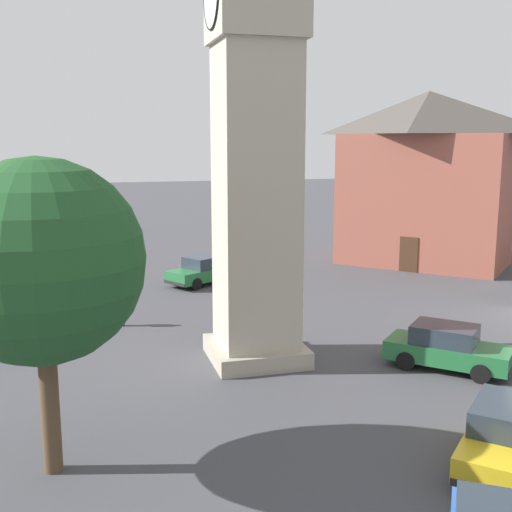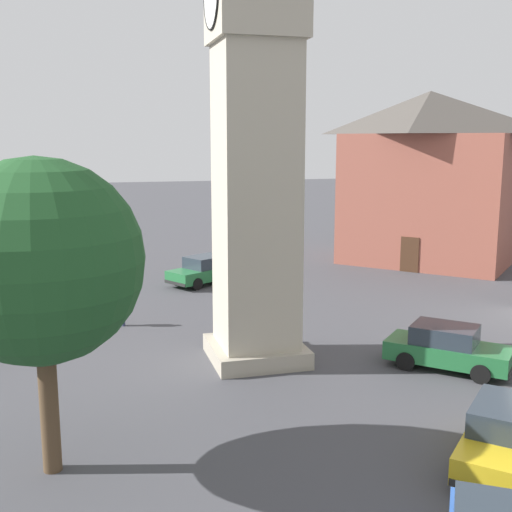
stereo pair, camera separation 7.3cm
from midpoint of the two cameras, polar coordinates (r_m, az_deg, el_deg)
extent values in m
plane|color=#424247|center=(23.06, 0.09, -9.25)|extent=(200.00, 200.00, 0.00)
cube|color=#A59C89|center=(22.97, 0.09, -8.54)|extent=(3.25, 3.25, 0.60)
cube|color=#B7AD99|center=(21.82, 0.10, 5.14)|extent=(2.60, 2.60, 10.31)
cube|color=#236B38|center=(34.71, -4.62, -1.56)|extent=(3.58, 4.39, 0.64)
cube|color=#28333D|center=(34.68, -4.45, -0.52)|extent=(2.42, 2.60, 0.64)
cylinder|color=black|center=(33.38, -5.27, -2.52)|extent=(0.52, 0.66, 0.64)
cylinder|color=black|center=(34.57, -7.02, -2.11)|extent=(0.52, 0.66, 0.64)
cylinder|color=black|center=(35.01, -2.24, -1.88)|extent=(0.52, 0.66, 0.64)
cylinder|color=black|center=(36.15, -4.02, -1.50)|extent=(0.52, 0.66, 0.64)
cube|color=black|center=(33.47, -7.19, -2.44)|extent=(1.49, 0.97, 0.16)
cube|color=gold|center=(16.96, 21.61, -15.36)|extent=(4.09, 4.11, 0.64)
cube|color=#28333D|center=(16.84, 21.83, -13.24)|extent=(2.59, 2.59, 0.64)
cylinder|color=black|center=(16.10, 17.89, -17.63)|extent=(0.61, 0.61, 0.64)
cylinder|color=black|center=(18.28, 19.61, -14.23)|extent=(0.61, 0.61, 0.64)
cube|color=black|center=(15.27, 20.32, -19.20)|extent=(1.27, 1.26, 0.16)
cube|color=#236B38|center=(22.91, 16.97, -8.30)|extent=(4.09, 4.12, 0.64)
cube|color=#28333D|center=(22.75, 16.68, -6.77)|extent=(2.58, 2.59, 0.64)
cylinder|color=black|center=(23.54, 20.32, -8.68)|extent=(0.61, 0.61, 0.64)
cylinder|color=black|center=(22.04, 19.64, -9.94)|extent=(0.61, 0.61, 0.64)
cylinder|color=black|center=(23.99, 14.46, -8.00)|extent=(0.61, 0.61, 0.64)
cylinder|color=black|center=(22.52, 13.40, -9.17)|extent=(0.61, 0.61, 0.64)
cube|color=black|center=(22.68, 21.99, -9.39)|extent=(1.27, 1.25, 0.16)
cylinder|color=black|center=(27.35, -20.63, -6.06)|extent=(0.46, 0.67, 0.64)
cylinder|color=black|center=(25.90, -19.48, -6.90)|extent=(0.46, 0.67, 0.64)
cube|color=black|center=(26.86, -18.48, -6.11)|extent=(1.57, 0.78, 0.16)
cylinder|color=#2D3351|center=(27.55, -12.02, -5.30)|extent=(0.13, 0.13, 0.82)
cylinder|color=#2D3351|center=(27.43, -11.76, -5.36)|extent=(0.13, 0.13, 0.82)
cube|color=gold|center=(27.31, -11.94, -3.89)|extent=(0.42, 0.40, 0.60)
cylinder|color=gold|center=(27.49, -12.28, -3.92)|extent=(0.09, 0.09, 0.60)
cylinder|color=gold|center=(27.16, -11.59, -4.07)|extent=(0.09, 0.09, 0.60)
sphere|color=beige|center=(27.21, -11.98, -2.98)|extent=(0.22, 0.22, 0.22)
sphere|color=black|center=(27.19, -11.99, -2.94)|extent=(0.20, 0.20, 0.20)
cylinder|color=brown|center=(15.94, -17.99, -12.39)|extent=(0.44, 0.44, 3.43)
sphere|color=#1E4C23|center=(15.00, -18.70, -0.45)|extent=(4.69, 4.69, 4.69)
cube|color=#995142|center=(41.05, 15.06, 4.88)|extent=(10.96, 10.85, 8.13)
pyramid|color=#47423D|center=(40.92, 15.42, 12.33)|extent=(11.51, 11.39, 2.55)
cube|color=#422819|center=(38.73, 13.69, 0.12)|extent=(0.85, 0.82, 2.10)
camera|label=1|loc=(0.04, -89.90, 0.02)|focal=44.52mm
camera|label=2|loc=(0.04, 90.10, -0.02)|focal=44.52mm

